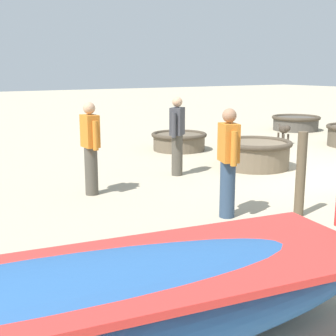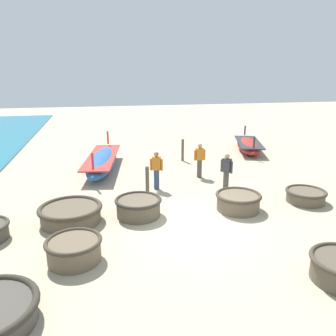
{
  "view_description": "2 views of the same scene",
  "coord_description": "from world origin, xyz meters",
  "px_view_note": "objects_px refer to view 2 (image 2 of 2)",
  "views": [
    {
      "loc": [
        -5.57,
        7.8,
        2.11
      ],
      "look_at": [
        -0.18,
        4.35,
        0.74
      ],
      "focal_mm": 50.0,
      "sensor_mm": 36.0,
      "label": 1
    },
    {
      "loc": [
        -2.89,
        -8.92,
        4.56
      ],
      "look_at": [
        0.03,
        4.11,
        0.71
      ],
      "focal_mm": 35.0,
      "sensor_mm": 36.0,
      "label": 2
    }
  ],
  "objects_px": {
    "fisherman_standing_right": "(156,169)",
    "fisherman_hauling": "(226,171)",
    "mooring_post_inland": "(183,150)",
    "coracle_nearest": "(138,206)",
    "coracle_front_right": "(71,213)",
    "coracle_beside_post": "(238,201)",
    "coracle_far_left": "(74,249)",
    "coracle_weathered": "(306,195)",
    "long_boat_white_hull": "(248,145)",
    "mooring_post_mid_beach": "(147,182)",
    "long_boat_green_hull": "(102,161)",
    "fisherman_with_hat": "(200,159)"
  },
  "relations": [
    {
      "from": "coracle_far_left",
      "to": "mooring_post_mid_beach",
      "type": "height_order",
      "value": "mooring_post_mid_beach"
    },
    {
      "from": "coracle_far_left",
      "to": "fisherman_with_hat",
      "type": "distance_m",
      "value": 7.96
    },
    {
      "from": "coracle_beside_post",
      "to": "fisherman_with_hat",
      "type": "relative_size",
      "value": 1.01
    },
    {
      "from": "coracle_nearest",
      "to": "long_boat_green_hull",
      "type": "distance_m",
      "value": 5.95
    },
    {
      "from": "long_boat_white_hull",
      "to": "mooring_post_inland",
      "type": "relative_size",
      "value": 3.8
    },
    {
      "from": "coracle_front_right",
      "to": "mooring_post_inland",
      "type": "height_order",
      "value": "mooring_post_inland"
    },
    {
      "from": "coracle_nearest",
      "to": "mooring_post_inland",
      "type": "relative_size",
      "value": 1.31
    },
    {
      "from": "coracle_nearest",
      "to": "fisherman_hauling",
      "type": "relative_size",
      "value": 0.99
    },
    {
      "from": "mooring_post_mid_beach",
      "to": "coracle_front_right",
      "type": "bearing_deg",
      "value": -150.2
    },
    {
      "from": "coracle_far_left",
      "to": "mooring_post_inland",
      "type": "distance_m",
      "value": 10.41
    },
    {
      "from": "coracle_front_right",
      "to": "fisherman_standing_right",
      "type": "xyz_separation_m",
      "value": [
        3.25,
        2.47,
        0.53
      ]
    },
    {
      "from": "long_boat_green_hull",
      "to": "fisherman_hauling",
      "type": "xyz_separation_m",
      "value": [
        4.73,
        -4.29,
        0.42
      ]
    },
    {
      "from": "fisherman_standing_right",
      "to": "mooring_post_mid_beach",
      "type": "xyz_separation_m",
      "value": [
        -0.53,
        -0.92,
        -0.22
      ]
    },
    {
      "from": "coracle_far_left",
      "to": "long_boat_green_hull",
      "type": "xyz_separation_m",
      "value": [
        0.94,
        8.22,
        0.09
      ]
    },
    {
      "from": "fisherman_hauling",
      "to": "coracle_beside_post",
      "type": "bearing_deg",
      "value": -99.04
    },
    {
      "from": "coracle_beside_post",
      "to": "coracle_far_left",
      "type": "distance_m",
      "value": 5.78
    },
    {
      "from": "coracle_weathered",
      "to": "coracle_front_right",
      "type": "bearing_deg",
      "value": 179.16
    },
    {
      "from": "coracle_nearest",
      "to": "coracle_weathered",
      "type": "height_order",
      "value": "coracle_nearest"
    },
    {
      "from": "coracle_front_right",
      "to": "fisherman_hauling",
      "type": "relative_size",
      "value": 1.28
    },
    {
      "from": "fisherman_standing_right",
      "to": "fisherman_hauling",
      "type": "height_order",
      "value": "same"
    },
    {
      "from": "long_boat_white_hull",
      "to": "coracle_front_right",
      "type": "bearing_deg",
      "value": -141.44
    },
    {
      "from": "coracle_weathered",
      "to": "fisherman_standing_right",
      "type": "xyz_separation_m",
      "value": [
        -5.09,
        2.6,
        0.58
      ]
    },
    {
      "from": "coracle_beside_post",
      "to": "long_boat_white_hull",
      "type": "relative_size",
      "value": 0.35
    },
    {
      "from": "coracle_beside_post",
      "to": "coracle_weathered",
      "type": "xyz_separation_m",
      "value": [
        2.74,
        0.13,
        -0.07
      ]
    },
    {
      "from": "mooring_post_mid_beach",
      "to": "fisherman_with_hat",
      "type": "bearing_deg",
      "value": 37.09
    },
    {
      "from": "long_boat_white_hull",
      "to": "fisherman_hauling",
      "type": "height_order",
      "value": "fisherman_hauling"
    },
    {
      "from": "coracle_nearest",
      "to": "coracle_front_right",
      "type": "relative_size",
      "value": 0.77
    },
    {
      "from": "fisherman_standing_right",
      "to": "fisherman_with_hat",
      "type": "height_order",
      "value": "same"
    },
    {
      "from": "long_boat_white_hull",
      "to": "mooring_post_mid_beach",
      "type": "bearing_deg",
      "value": -138.62
    },
    {
      "from": "coracle_nearest",
      "to": "coracle_far_left",
      "type": "distance_m",
      "value": 3.06
    },
    {
      "from": "coracle_weathered",
      "to": "fisherman_hauling",
      "type": "distance_m",
      "value": 3.03
    },
    {
      "from": "coracle_weathered",
      "to": "coracle_front_right",
      "type": "distance_m",
      "value": 8.34
    },
    {
      "from": "long_boat_white_hull",
      "to": "fisherman_with_hat",
      "type": "relative_size",
      "value": 2.88
    },
    {
      "from": "coracle_front_right",
      "to": "long_boat_white_hull",
      "type": "distance_m",
      "value": 12.77
    },
    {
      "from": "coracle_weathered",
      "to": "fisherman_with_hat",
      "type": "xyz_separation_m",
      "value": [
        -2.89,
        3.74,
        0.58
      ]
    },
    {
      "from": "fisherman_hauling",
      "to": "coracle_nearest",
      "type": "bearing_deg",
      "value": -157.1
    },
    {
      "from": "coracle_weathered",
      "to": "long_boat_white_hull",
      "type": "distance_m",
      "value": 8.24
    },
    {
      "from": "coracle_beside_post",
      "to": "coracle_nearest",
      "type": "xyz_separation_m",
      "value": [
        -3.44,
        0.25,
        0.01
      ]
    },
    {
      "from": "coracle_beside_post",
      "to": "mooring_post_mid_beach",
      "type": "bearing_deg",
      "value": 147.81
    },
    {
      "from": "mooring_post_mid_beach",
      "to": "coracle_weathered",
      "type": "bearing_deg",
      "value": -16.65
    },
    {
      "from": "fisherman_with_hat",
      "to": "fisherman_hauling",
      "type": "bearing_deg",
      "value": -77.68
    },
    {
      "from": "fisherman_standing_right",
      "to": "mooring_post_inland",
      "type": "distance_m",
      "value": 4.71
    },
    {
      "from": "long_boat_green_hull",
      "to": "long_boat_white_hull",
      "type": "xyz_separation_m",
      "value": [
        8.82,
        2.1,
        -0.05
      ]
    },
    {
      "from": "fisherman_standing_right",
      "to": "mooring_post_mid_beach",
      "type": "height_order",
      "value": "fisherman_standing_right"
    },
    {
      "from": "fisherman_hauling",
      "to": "mooring_post_mid_beach",
      "type": "relative_size",
      "value": 1.27
    },
    {
      "from": "coracle_far_left",
      "to": "fisherman_with_hat",
      "type": "xyz_separation_m",
      "value": [
        5.23,
        5.98,
        0.51
      ]
    },
    {
      "from": "coracle_beside_post",
      "to": "coracle_far_left",
      "type": "relative_size",
      "value": 1.11
    },
    {
      "from": "long_boat_white_hull",
      "to": "fisherman_hauling",
      "type": "relative_size",
      "value": 2.88
    },
    {
      "from": "mooring_post_inland",
      "to": "mooring_post_mid_beach",
      "type": "bearing_deg",
      "value": -118.47
    },
    {
      "from": "coracle_weathered",
      "to": "coracle_far_left",
      "type": "relative_size",
      "value": 1.02
    }
  ]
}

